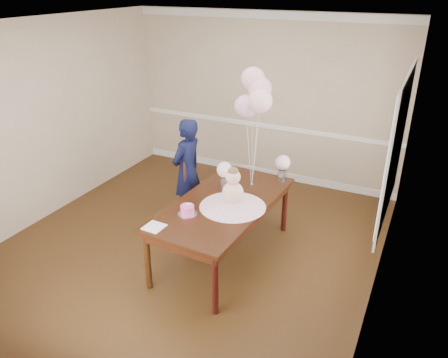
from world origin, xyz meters
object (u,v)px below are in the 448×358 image
at_px(dining_table_top, 223,204).
at_px(birthday_cake, 187,210).
at_px(dining_chair_seat, 201,192).
at_px(woman, 187,171).

distance_m(dining_table_top, birthday_cake, 0.50).
bearing_deg(dining_chair_seat, birthday_cake, -87.23).
height_order(birthday_cake, dining_chair_seat, birthday_cake).
xyz_separation_m(dining_table_top, woman, (-0.85, 0.62, 0.01)).
height_order(dining_table_top, dining_chair_seat, dining_table_top).
height_order(dining_table_top, birthday_cake, birthday_cake).
bearing_deg(dining_chair_seat, woman, -167.73).
height_order(dining_chair_seat, woman, woman).
xyz_separation_m(birthday_cake, dining_chair_seat, (-0.48, 1.15, -0.41)).
xyz_separation_m(dining_chair_seat, woman, (-0.15, -0.09, 0.33)).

